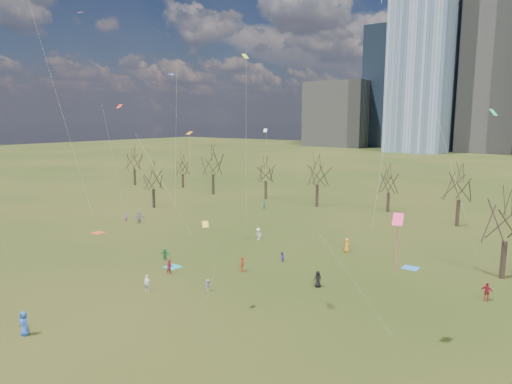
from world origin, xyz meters
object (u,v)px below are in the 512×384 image
Objects in this scene: person_0 at (24,323)px; person_4 at (242,264)px; person_2 at (170,267)px; blanket_crimson at (98,233)px; person_1 at (147,283)px; blanket_teal at (172,267)px; blanket_navy at (410,268)px.

person_0 is 1.21× the size of person_4.
person_0 is 1.23× the size of person_2.
blanket_crimson is at bearing 130.39° from person_0.
blanket_crimson is 0.87× the size of person_0.
blanket_crimson is 24.71m from person_1.
person_2 reaches higher than blanket_teal.
blanket_navy and blanket_crimson have the same top height.
blanket_crimson is 21.57m from person_2.
blanket_navy is at bearing 35.51° from blanket_teal.
blanket_teal is at bearing 93.68° from person_0.
person_0 is 1.22× the size of person_1.
person_0 is at bearing -119.20° from blanket_navy.
blanket_navy is 36.73m from person_0.
blanket_navy is 1.05× the size of person_4.
person_1 is at bearing -128.94° from person_2.
person_4 is at bearing 42.35° from person_1.
person_4 is at bearing -1.76° from blanket_crimson.
blanket_crimson is 1.05× the size of person_1.
person_2 is (-19.22, -16.49, 0.74)m from blanket_navy.
blanket_navy is (20.69, 14.77, 0.00)m from blanket_teal.
person_0 is (2.78, -17.29, 0.91)m from blanket_teal.
blanket_teal is 6.96m from person_1.
blanket_teal is 25.42m from blanket_navy.
person_1 reaches higher than blanket_crimson.
blanket_navy is 0.87× the size of person_0.
blanket_teal is at bearing 75.37° from person_4.
person_2 reaches higher than blanket_navy.
person_2 is at bearing -49.52° from blanket_teal.
person_4 reaches higher than blanket_navy.
person_0 is 21.02m from person_4.
blanket_teal and blanket_navy have the same top height.
blanket_teal is 1.05× the size of person_4.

